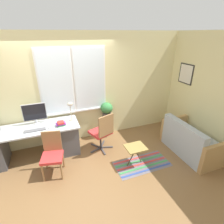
# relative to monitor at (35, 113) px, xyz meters

# --- Properties ---
(ground_plane) EXTENTS (14.00, 14.00, 0.00)m
(ground_plane) POSITION_rel_monitor_xyz_m (0.73, -0.56, -1.01)
(ground_plane) COLOR brown
(wall_back_with_window) EXTENTS (9.00, 0.12, 2.70)m
(wall_back_with_window) POSITION_rel_monitor_xyz_m (0.74, 0.24, 0.35)
(wall_back_with_window) COLOR beige
(wall_back_with_window) RESTS_ON ground_plane
(wall_right_with_picture) EXTENTS (0.08, 9.00, 2.70)m
(wall_right_with_picture) POSITION_rel_monitor_xyz_m (3.84, -0.56, 0.35)
(wall_right_with_picture) COLOR beige
(wall_right_with_picture) RESTS_ON ground_plane
(desk) EXTENTS (2.02, 0.72, 0.75)m
(desk) POSITION_rel_monitor_xyz_m (-0.11, -0.20, -0.61)
(desk) COLOR #B2B7BC
(desk) RESTS_ON ground_plane
(monitor) EXTENTS (0.50, 0.16, 0.48)m
(monitor) POSITION_rel_monitor_xyz_m (0.00, 0.00, 0.00)
(monitor) COLOR silver
(monitor) RESTS_ON desk
(keyboard) EXTENTS (0.43, 0.11, 0.02)m
(keyboard) POSITION_rel_monitor_xyz_m (-0.03, -0.34, -0.25)
(keyboard) COLOR slate
(keyboard) RESTS_ON desk
(mouse) EXTENTS (0.03, 0.06, 0.03)m
(mouse) POSITION_rel_monitor_xyz_m (0.26, -0.35, -0.24)
(mouse) COLOR silver
(mouse) RESTS_ON desk
(desk_lamp) EXTENTS (0.13, 0.13, 0.46)m
(desk_lamp) POSITION_rel_monitor_xyz_m (0.78, -0.12, 0.10)
(desk_lamp) COLOR #BCB299
(desk_lamp) RESTS_ON desk
(book_stack) EXTENTS (0.22, 0.17, 0.10)m
(book_stack) POSITION_rel_monitor_xyz_m (0.51, -0.31, -0.21)
(book_stack) COLOR green
(book_stack) RESTS_ON desk
(desk_chair_wooden) EXTENTS (0.48, 0.49, 0.89)m
(desk_chair_wooden) POSITION_rel_monitor_xyz_m (0.25, -0.87, -0.54)
(desk_chair_wooden) COLOR olive
(desk_chair_wooden) RESTS_ON ground_plane
(office_chair_swivel) EXTENTS (0.59, 0.58, 0.99)m
(office_chair_swivel) POSITION_rel_monitor_xyz_m (1.41, -0.52, -0.49)
(office_chair_swivel) COLOR #47474C
(office_chair_swivel) RESTS_ON ground_plane
(couch_loveseat) EXTENTS (0.77, 1.41, 0.81)m
(couch_loveseat) POSITION_rel_monitor_xyz_m (3.32, -1.35, -0.73)
(couch_loveseat) COLOR #9EA8B2
(couch_loveseat) RESTS_ON ground_plane
(plant_stand) EXTENTS (0.26, 0.26, 0.56)m
(plant_stand) POSITION_rel_monitor_xyz_m (1.73, 0.06, -0.51)
(plant_stand) COLOR #333338
(plant_stand) RESTS_ON ground_plane
(potted_plant) EXTENTS (0.32, 0.32, 0.43)m
(potted_plant) POSITION_rel_monitor_xyz_m (1.73, 0.06, -0.21)
(potted_plant) COLOR #514C47
(potted_plant) RESTS_ON plant_stand
(floor_rug_striped) EXTENTS (1.21, 0.58, 0.01)m
(floor_rug_striped) POSITION_rel_monitor_xyz_m (2.06, -1.33, -1.00)
(floor_rug_striped) COLOR slate
(floor_rug_striped) RESTS_ON ground_plane
(folding_stool) EXTENTS (0.42, 0.36, 0.46)m
(folding_stool) POSITION_rel_monitor_xyz_m (1.90, -1.26, -0.60)
(folding_stool) COLOR olive
(folding_stool) RESTS_ON ground_plane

